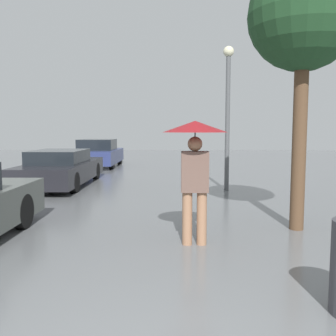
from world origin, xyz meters
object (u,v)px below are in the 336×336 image
tree (304,18)px  parked_car_farthest (98,154)px  parked_car_middle (61,168)px  street_lamp (228,102)px  pedestrian (195,150)px

tree → parked_car_farthest: bearing=117.0°
parked_car_middle → street_lamp: (4.93, -0.90, 1.94)m
pedestrian → street_lamp: size_ratio=0.46×
tree → pedestrian: bearing=-153.7°
parked_car_farthest → street_lamp: 8.69m
pedestrian → tree: bearing=26.3°
street_lamp → pedestrian: bearing=-103.2°
parked_car_middle → street_lamp: bearing=-10.4°
tree → street_lamp: (-0.61, 4.14, -1.03)m
parked_car_middle → street_lamp: size_ratio=1.15×
parked_car_farthest → street_lamp: street_lamp is taller
pedestrian → street_lamp: (1.18, 5.03, 1.06)m
pedestrian → tree: tree is taller
parked_car_farthest → tree: size_ratio=0.88×
pedestrian → parked_car_farthest: (-3.82, 11.89, -0.80)m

